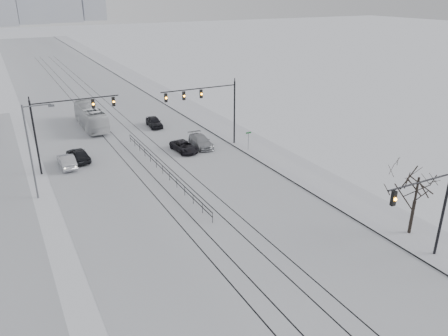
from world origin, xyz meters
TOP-DOWN VIEW (x-y plane):
  - road at (0.00, 60.00)m, footprint 22.00×260.00m
  - sidewalk_east at (13.50, 60.00)m, footprint 5.00×260.00m
  - curb at (11.05, 60.00)m, footprint 0.10×260.00m
  - tram_rails at (-0.00, 40.00)m, footprint 5.30×180.00m
  - traffic_mast_near at (10.79, 6.00)m, footprint 6.10×0.37m
  - traffic_mast_ne at (8.15, 34.99)m, footprint 9.60×0.37m
  - traffic_mast_nw at (-8.52, 36.00)m, footprint 9.10×0.37m
  - street_light_west at (-12.20, 30.00)m, footprint 2.73×0.25m
  - bare_tree at (13.20, 9.00)m, footprint 4.40×4.40m
  - median_fence at (0.00, 30.00)m, footprint 0.06×24.00m
  - street_sign at (11.80, 32.00)m, footprint 0.70×0.06m
  - sedan_sb_inner at (-7.24, 38.01)m, footprint 2.39×4.83m
  - sedan_sb_outer at (-8.71, 36.71)m, footprint 1.60×4.44m
  - sedan_nb_front at (4.75, 35.37)m, footprint 2.48×4.67m
  - sedan_nb_right at (7.27, 35.97)m, footprint 2.30×5.05m
  - sedan_nb_far at (4.98, 46.88)m, footprint 1.97×4.36m
  - box_truck at (-3.00, 50.85)m, footprint 2.62×11.13m

SIDE VIEW (x-z plane):
  - road at x=0.00m, z-range 0.00..0.02m
  - tram_rails at x=0.00m, z-range 0.02..0.03m
  - curb at x=11.05m, z-range 0.00..0.12m
  - sidewalk_east at x=13.50m, z-range 0.00..0.16m
  - median_fence at x=0.00m, z-range 0.03..1.03m
  - sedan_nb_front at x=4.75m, z-range 0.00..1.25m
  - sedan_nb_right at x=7.27m, z-range 0.00..1.43m
  - sedan_nb_far at x=4.98m, z-range 0.00..1.45m
  - sedan_sb_outer at x=-8.71m, z-range 0.00..1.46m
  - sedan_sb_inner at x=-7.24m, z-range 0.00..1.58m
  - box_truck at x=-3.00m, z-range 0.00..3.10m
  - street_sign at x=11.80m, z-range 0.41..2.81m
  - bare_tree at x=13.20m, z-range 1.44..7.54m
  - traffic_mast_near at x=10.79m, z-range 1.06..8.06m
  - street_light_west at x=-12.20m, z-range 0.71..9.71m
  - traffic_mast_nw at x=-8.52m, z-range 1.57..9.57m
  - traffic_mast_ne at x=8.15m, z-range 1.76..9.76m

